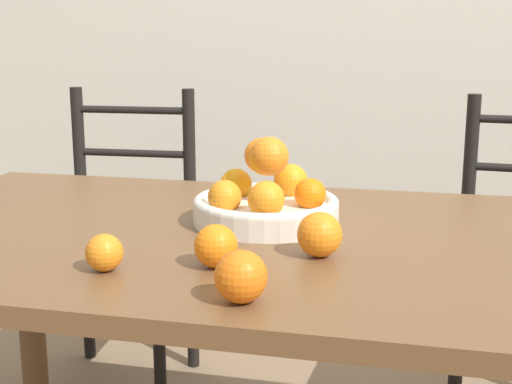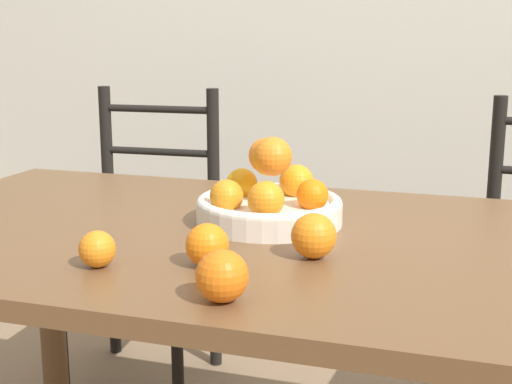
{
  "view_description": "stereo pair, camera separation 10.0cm",
  "coord_description": "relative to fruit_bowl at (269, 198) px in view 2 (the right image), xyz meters",
  "views": [
    {
      "loc": [
        0.11,
        -1.27,
        1.13
      ],
      "look_at": [
        -0.18,
        -0.01,
        0.84
      ],
      "focal_mm": 50.0,
      "sensor_mm": 36.0,
      "label": 1
    },
    {
      "loc": [
        0.21,
        -1.24,
        1.13
      ],
      "look_at": [
        -0.18,
        -0.01,
        0.84
      ],
      "focal_mm": 50.0,
      "sensor_mm": 36.0,
      "label": 2
    }
  ],
  "objects": [
    {
      "name": "orange_loose_1",
      "position": [
        -0.19,
        -0.35,
        -0.02
      ],
      "size": [
        0.06,
        0.06,
        0.06
      ],
      "color": "orange",
      "rests_on": "dining_table"
    },
    {
      "name": "orange_loose_3",
      "position": [
        -0.02,
        -0.29,
        -0.01
      ],
      "size": [
        0.07,
        0.07,
        0.07
      ],
      "color": "orange",
      "rests_on": "dining_table"
    },
    {
      "name": "orange_loose_2",
      "position": [
        0.06,
        -0.43,
        -0.01
      ],
      "size": [
        0.08,
        0.08,
        0.08
      ],
      "color": "orange",
      "rests_on": "dining_table"
    },
    {
      "name": "dining_table",
      "position": [
        0.18,
        -0.08,
        -0.14
      ],
      "size": [
        1.95,
        0.88,
        0.75
      ],
      "color": "brown",
      "rests_on": "ground_plane"
    },
    {
      "name": "chair_left",
      "position": [
        -0.62,
        0.68,
        -0.35
      ],
      "size": [
        0.44,
        0.42,
        0.95
      ],
      "rotation": [
        0.0,
        0.0,
        0.05
      ],
      "color": "black",
      "rests_on": "ground_plane"
    },
    {
      "name": "fruit_bowl",
      "position": [
        0.0,
        0.0,
        0.0
      ],
      "size": [
        0.29,
        0.29,
        0.17
      ],
      "color": "silver",
      "rests_on": "dining_table"
    },
    {
      "name": "orange_loose_0",
      "position": [
        0.14,
        -0.19,
        -0.01
      ],
      "size": [
        0.08,
        0.08,
        0.08
      ],
      "color": "orange",
      "rests_on": "dining_table"
    }
  ]
}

